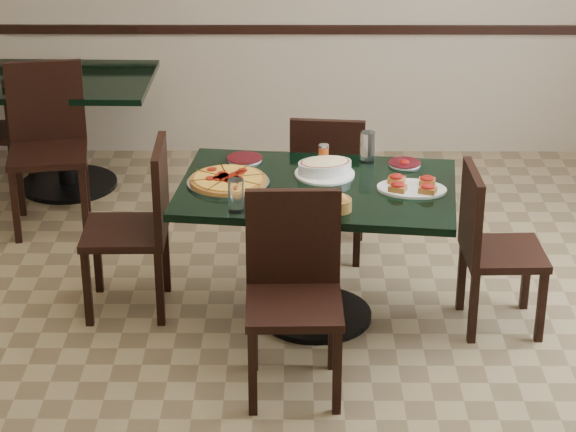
{
  "coord_description": "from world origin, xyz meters",
  "views": [
    {
      "loc": [
        -0.09,
        -4.82,
        2.91
      ],
      "look_at": [
        -0.12,
        0.0,
        0.73
      ],
      "focal_mm": 70.0,
      "sensor_mm": 36.0,
      "label": 1
    }
  ],
  "objects_px": {
    "back_table": "(63,112)",
    "lasagna_casserole": "(325,167)",
    "chair_left": "(141,219)",
    "back_chair_left": "(6,124)",
    "bread_basket": "(327,201)",
    "chair_near": "(294,282)",
    "back_chair_near": "(47,136)",
    "chair_far": "(328,179)",
    "main_table": "(317,219)",
    "bruschetta_platter": "(412,186)",
    "chair_right": "(489,241)",
    "pepperoni_pizza": "(228,180)"
  },
  "relations": [
    {
      "from": "lasagna_casserole",
      "to": "bruschetta_platter",
      "type": "height_order",
      "value": "lasagna_casserole"
    },
    {
      "from": "chair_near",
      "to": "back_chair_near",
      "type": "xyz_separation_m",
      "value": [
        -1.49,
        1.83,
        0.03
      ]
    },
    {
      "from": "main_table",
      "to": "lasagna_casserole",
      "type": "xyz_separation_m",
      "value": [
        0.04,
        0.14,
        0.23
      ]
    },
    {
      "from": "chair_far",
      "to": "chair_right",
      "type": "height_order",
      "value": "chair_far"
    },
    {
      "from": "main_table",
      "to": "bruschetta_platter",
      "type": "bearing_deg",
      "value": -0.15
    },
    {
      "from": "chair_left",
      "to": "back_chair_left",
      "type": "relative_size",
      "value": 1.15
    },
    {
      "from": "main_table",
      "to": "back_chair_near",
      "type": "distance_m",
      "value": 2.02
    },
    {
      "from": "back_table",
      "to": "back_chair_left",
      "type": "xyz_separation_m",
      "value": [
        -0.38,
        -0.0,
        -0.08
      ]
    },
    {
      "from": "lasagna_casserole",
      "to": "back_table",
      "type": "bearing_deg",
      "value": 122.32
    },
    {
      "from": "back_table",
      "to": "bread_basket",
      "type": "relative_size",
      "value": 4.25
    },
    {
      "from": "bruschetta_platter",
      "to": "back_table",
      "type": "bearing_deg",
      "value": 149.2
    },
    {
      "from": "chair_right",
      "to": "chair_left",
      "type": "relative_size",
      "value": 0.93
    },
    {
      "from": "chair_far",
      "to": "bread_basket",
      "type": "height_order",
      "value": "chair_far"
    },
    {
      "from": "pepperoni_pizza",
      "to": "lasagna_casserole",
      "type": "distance_m",
      "value": 0.5
    },
    {
      "from": "back_table",
      "to": "pepperoni_pizza",
      "type": "height_order",
      "value": "pepperoni_pizza"
    },
    {
      "from": "back_chair_near",
      "to": "bruschetta_platter",
      "type": "relative_size",
      "value": 2.59
    },
    {
      "from": "chair_near",
      "to": "main_table",
      "type": "bearing_deg",
      "value": 77.78
    },
    {
      "from": "chair_far",
      "to": "back_chair_left",
      "type": "bearing_deg",
      "value": -21.22
    },
    {
      "from": "back_table",
      "to": "back_chair_near",
      "type": "xyz_separation_m",
      "value": [
        0.01,
        -0.55,
        0.04
      ]
    },
    {
      "from": "back_chair_near",
      "to": "back_table",
      "type": "bearing_deg",
      "value": 82.48
    },
    {
      "from": "bread_basket",
      "to": "bruschetta_platter",
      "type": "distance_m",
      "value": 0.48
    },
    {
      "from": "chair_right",
      "to": "pepperoni_pizza",
      "type": "height_order",
      "value": "chair_right"
    },
    {
      "from": "chair_far",
      "to": "chair_left",
      "type": "relative_size",
      "value": 0.96
    },
    {
      "from": "main_table",
      "to": "back_chair_near",
      "type": "relative_size",
      "value": 1.47
    },
    {
      "from": "back_chair_left",
      "to": "chair_near",
      "type": "bearing_deg",
      "value": 45.55
    },
    {
      "from": "main_table",
      "to": "pepperoni_pizza",
      "type": "height_order",
      "value": "pepperoni_pizza"
    },
    {
      "from": "lasagna_casserole",
      "to": "chair_left",
      "type": "bearing_deg",
      "value": 168.8
    },
    {
      "from": "chair_far",
      "to": "back_chair_left",
      "type": "distance_m",
      "value": 2.33
    },
    {
      "from": "chair_far",
      "to": "pepperoni_pizza",
      "type": "xyz_separation_m",
      "value": [
        -0.52,
        -0.68,
        0.28
      ]
    },
    {
      "from": "back_chair_left",
      "to": "bruschetta_platter",
      "type": "distance_m",
      "value": 3.08
    },
    {
      "from": "chair_far",
      "to": "chair_left",
      "type": "distance_m",
      "value": 1.15
    },
    {
      "from": "chair_far",
      "to": "back_chair_left",
      "type": "relative_size",
      "value": 1.1
    },
    {
      "from": "back_chair_near",
      "to": "chair_left",
      "type": "bearing_deg",
      "value": -66.61
    },
    {
      "from": "chair_right",
      "to": "back_chair_left",
      "type": "distance_m",
      "value": 3.4
    },
    {
      "from": "back_chair_near",
      "to": "lasagna_casserole",
      "type": "xyz_separation_m",
      "value": [
        1.65,
        -1.08,
        0.24
      ]
    },
    {
      "from": "main_table",
      "to": "back_table",
      "type": "height_order",
      "value": "same"
    },
    {
      "from": "chair_right",
      "to": "back_table",
      "type": "bearing_deg",
      "value": 51.46
    },
    {
      "from": "chair_far",
      "to": "chair_right",
      "type": "bearing_deg",
      "value": 141.01
    },
    {
      "from": "chair_left",
      "to": "main_table",
      "type": "bearing_deg",
      "value": 82.3
    },
    {
      "from": "main_table",
      "to": "back_chair_near",
      "type": "bearing_deg",
      "value": 149.64
    },
    {
      "from": "chair_right",
      "to": "chair_near",
      "type": "bearing_deg",
      "value": 116.4
    },
    {
      "from": "back_table",
      "to": "lasagna_casserole",
      "type": "height_order",
      "value": "lasagna_casserole"
    },
    {
      "from": "main_table",
      "to": "lasagna_casserole",
      "type": "distance_m",
      "value": 0.27
    },
    {
      "from": "chair_right",
      "to": "pepperoni_pizza",
      "type": "bearing_deg",
      "value": 83.74
    },
    {
      "from": "chair_left",
      "to": "lasagna_casserole",
      "type": "xyz_separation_m",
      "value": [
        0.95,
        0.03,
        0.28
      ]
    },
    {
      "from": "chair_left",
      "to": "lasagna_casserole",
      "type": "height_order",
      "value": "chair_left"
    },
    {
      "from": "chair_near",
      "to": "lasagna_casserole",
      "type": "height_order",
      "value": "chair_near"
    },
    {
      "from": "back_chair_left",
      "to": "bread_basket",
      "type": "distance_m",
      "value": 2.91
    },
    {
      "from": "chair_far",
      "to": "bruschetta_platter",
      "type": "height_order",
      "value": "chair_far"
    },
    {
      "from": "chair_left",
      "to": "bread_basket",
      "type": "xyz_separation_m",
      "value": [
        0.95,
        -0.39,
        0.27
      ]
    }
  ]
}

